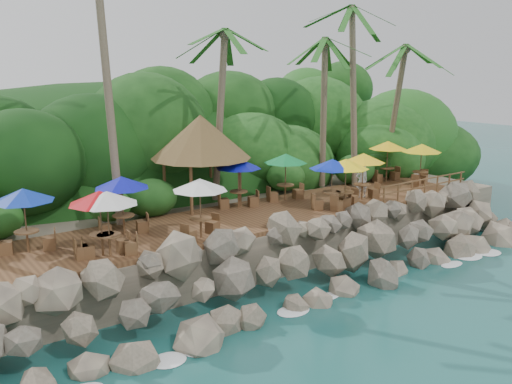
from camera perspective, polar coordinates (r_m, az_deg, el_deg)
ground at (r=22.83m, az=9.07°, el=-11.10°), size 140.00×140.00×0.00m
land_base at (r=35.00m, az=-9.68°, el=-0.80°), size 32.00×25.20×2.10m
jungle_hill at (r=41.93m, az=-14.22°, el=-0.21°), size 44.80×28.00×15.40m
seawall at (r=23.74m, az=5.74°, el=-7.05°), size 29.00×4.00×2.30m
terrace at (r=26.39m, az=-0.00°, el=-2.54°), size 26.00×5.00×0.20m
jungle_foliage at (r=34.40m, az=-8.87°, el=-2.82°), size 44.00×16.00×12.00m
foam_line at (r=23.01m, az=8.54°, el=-10.81°), size 25.20×0.80×0.06m
palms at (r=28.71m, az=-0.50°, el=18.35°), size 31.45×7.44×13.82m
palapa at (r=27.72m, az=-5.76°, el=5.72°), size 5.07×5.07×4.60m
dining_clusters at (r=25.90m, az=0.85°, el=2.09°), size 24.38×5.50×2.49m
railing at (r=31.31m, az=17.14°, el=0.68°), size 7.20×0.10×1.00m
waiter at (r=30.06m, az=10.94°, el=1.13°), size 0.78×0.65×1.83m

